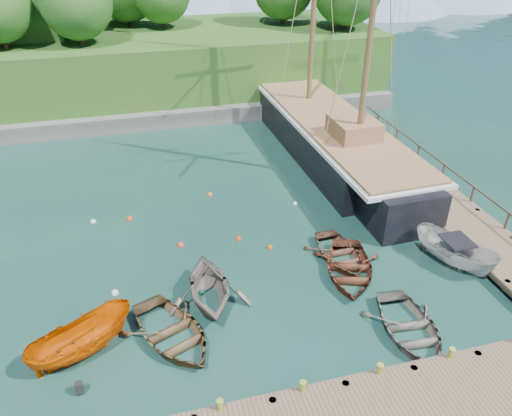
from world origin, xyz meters
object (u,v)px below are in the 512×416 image
Objects in this scene: rowboat_3 at (409,335)px; rowboat_4 at (339,259)px; schooner at (329,139)px; cabin_boat_white at (452,264)px; motorboat_orange at (85,353)px; rowboat_1 at (210,303)px; rowboat_0 at (173,340)px; rowboat_2 at (348,275)px.

rowboat_3 is 1.11× the size of rowboat_4.
rowboat_3 is 0.16× the size of schooner.
cabin_boat_white reaches higher than rowboat_4.
cabin_boat_white is at bearing 44.71° from rowboat_3.
motorboat_orange is at bearing -167.80° from rowboat_4.
rowboat_1 reaches higher than rowboat_3.
schooner is at bearing 83.83° from rowboat_3.
rowboat_4 is at bearing -110.86° from schooner.
rowboat_0 is 1.02× the size of rowboat_2.
schooner reaches higher than rowboat_0.
rowboat_3 is at bearing -164.27° from cabin_boat_white.
rowboat_0 is at bearing 162.19° from cabin_boat_white.
rowboat_1 is at bearing 21.86° from rowboat_0.
cabin_boat_white reaches higher than rowboat_2.
rowboat_4 is at bearing 136.96° from cabin_boat_white.
rowboat_3 is at bearing -36.10° from rowboat_0.
schooner is at bearing 26.60° from rowboat_0.
rowboat_3 is at bearing -26.61° from rowboat_1.
rowboat_0 is 20.10m from schooner.
rowboat_4 is (8.87, 3.39, 0.00)m from rowboat_0.
cabin_boat_white is (5.32, -1.83, 0.00)m from rowboat_4.
rowboat_1 is 0.99× the size of cabin_boat_white.
cabin_boat_white is (4.58, 3.82, 0.00)m from rowboat_3.
cabin_boat_white is (14.19, 1.56, 0.00)m from rowboat_0.
rowboat_2 is at bearing -9.41° from rowboat_0.
rowboat_4 is at bearing -1.97° from rowboat_0.
rowboat_0 is at bearing -119.88° from motorboat_orange.
rowboat_2 is at bearing 105.55° from rowboat_3.
cabin_boat_white is at bearing -16.60° from rowboat_0.
rowboat_1 reaches higher than rowboat_0.
rowboat_2 is at bearing -107.87° from motorboat_orange.
rowboat_1 is 12.32m from cabin_boat_white.
rowboat_0 reaches higher than rowboat_2.
rowboat_0 is at bearing -161.35° from rowboat_4.
rowboat_3 is at bearing -59.97° from rowboat_2.
cabin_boat_white is (12.31, -0.30, 0.00)m from rowboat_1.
rowboat_0 reaches higher than rowboat_3.
rowboat_3 is 17.88m from schooner.
motorboat_orange reaches higher than rowboat_3.
rowboat_4 is (0.08, 1.28, 0.00)m from rowboat_2.
schooner is at bearing 51.64° from rowboat_1.
schooner is at bearing 68.40° from rowboat_4.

